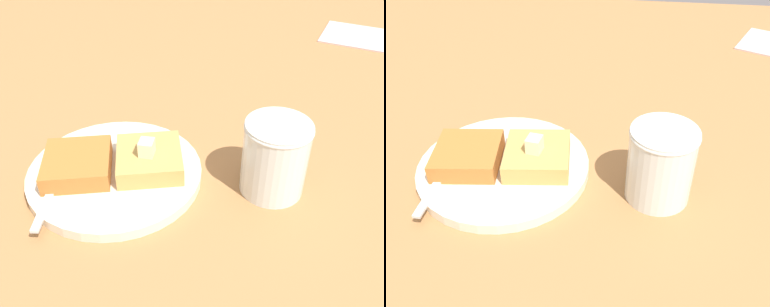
% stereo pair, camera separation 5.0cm
% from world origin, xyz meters
% --- Properties ---
extents(table_surface, '(1.19, 1.19, 0.03)m').
position_xyz_m(table_surface, '(0.00, 0.00, 0.01)').
color(table_surface, '#A27041').
rests_on(table_surface, ground).
extents(plate, '(0.21, 0.21, 0.01)m').
position_xyz_m(plate, '(0.08, 0.11, 0.04)').
color(plate, silver).
rests_on(plate, table_surface).
extents(toast_slice_left, '(0.09, 0.09, 0.02)m').
position_xyz_m(toast_slice_left, '(0.04, 0.11, 0.05)').
color(toast_slice_left, tan).
rests_on(toast_slice_left, plate).
extents(toast_slice_middle, '(0.09, 0.09, 0.02)m').
position_xyz_m(toast_slice_middle, '(0.13, 0.12, 0.05)').
color(toast_slice_middle, '#B46B2D').
rests_on(toast_slice_middle, plate).
extents(butter_pat_primary, '(0.02, 0.02, 0.02)m').
position_xyz_m(butter_pat_primary, '(0.04, 0.11, 0.08)').
color(butter_pat_primary, '#F3E9B4').
rests_on(butter_pat_primary, toast_slice_left).
extents(fork, '(0.02, 0.16, 0.00)m').
position_xyz_m(fork, '(0.15, 0.13, 0.04)').
color(fork, silver).
rests_on(fork, plate).
extents(syrup_jar, '(0.08, 0.08, 0.09)m').
position_xyz_m(syrup_jar, '(-0.11, 0.13, 0.07)').
color(syrup_jar, '#381905').
rests_on(syrup_jar, table_surface).
extents(napkin, '(0.18, 0.17, 0.00)m').
position_xyz_m(napkin, '(-0.36, -0.34, 0.03)').
color(napkin, beige).
rests_on(napkin, table_surface).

